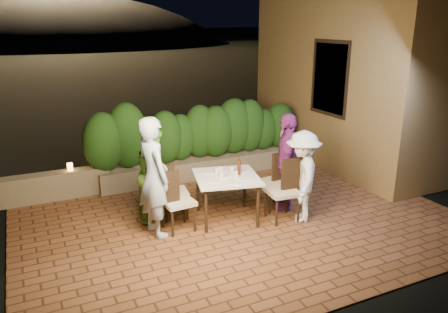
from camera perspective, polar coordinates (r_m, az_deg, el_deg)
ground at (r=7.24m, az=2.41°, el=-8.51°), size 400.00×400.00×0.00m
terrace_floor at (r=7.67m, az=0.65°, el=-7.41°), size 7.00×6.00×0.15m
building_wall at (r=10.25m, az=15.68°, el=13.14°), size 1.60×5.00×5.00m
window_pane at (r=9.41m, az=13.77°, el=9.90°), size 0.08×1.00×1.40m
window_frame at (r=9.41m, az=13.72°, el=9.90°), size 0.06×1.15×1.55m
planter at (r=9.18m, az=-3.15°, el=-1.36°), size 4.20×0.55×0.40m
hedge at (r=8.96m, az=-3.22°, el=3.18°), size 4.00×0.70×1.10m
parapet at (r=8.56m, az=-22.10°, el=-3.70°), size 2.20×0.30×0.50m
hill at (r=66.34m, az=-21.16°, el=9.98°), size 52.00×40.00×22.00m
dining_table at (r=7.15m, az=0.34°, el=-5.39°), size 1.20×1.20×0.75m
plate_nw at (r=6.79m, az=-1.30°, el=-3.19°), size 0.21×0.21×0.01m
plate_sw at (r=7.18m, az=-2.13°, el=-2.03°), size 0.21×0.21×0.01m
plate_ne at (r=6.89m, az=2.76°, el=-2.89°), size 0.22×0.22×0.01m
plate_se at (r=7.24m, az=2.23°, el=-1.86°), size 0.22×0.22×0.01m
plate_centre at (r=7.01m, az=0.06°, el=-2.51°), size 0.24×0.24×0.01m
plate_front at (r=6.70m, az=1.34°, el=-3.48°), size 0.20×0.20×0.01m
glass_nw at (r=6.86m, az=-0.32°, el=-2.54°), size 0.06×0.06×0.11m
glass_sw at (r=7.11m, az=-0.94°, el=-1.85°), size 0.06×0.06×0.10m
glass_ne at (r=6.93m, az=1.58°, el=-2.35°), size 0.06×0.06×0.11m
glass_se at (r=7.15m, az=1.07°, el=-1.69°), size 0.06×0.06×0.11m
beer_bottle at (r=7.03m, az=1.97°, el=-1.15°), size 0.06×0.06×0.31m
bowl at (r=7.25m, az=-0.60°, el=-1.72°), size 0.20×0.20×0.04m
chair_left_front at (r=6.78m, az=-6.01°, el=-5.73°), size 0.49×0.49×0.98m
chair_left_back at (r=7.23m, az=-6.54°, el=-4.48°), size 0.48×0.48×0.92m
chair_right_front at (r=7.13m, az=7.64°, el=-4.37°), size 0.51×0.51×1.03m
chair_right_back at (r=7.57m, az=6.42°, el=-3.22°), size 0.49×0.49×0.98m
diner_blue at (r=6.56m, az=-9.17°, el=-2.68°), size 0.55×0.74×1.83m
diner_green at (r=7.14m, az=-9.02°, el=-2.29°), size 0.88×0.94×1.53m
diner_white at (r=7.10m, az=10.20°, el=-2.60°), size 0.99×1.11×1.49m
diner_purple at (r=7.53m, az=8.24°, el=-0.62°), size 0.91×1.04×1.68m
parapet_lamp at (r=8.49m, az=-19.47°, el=-1.30°), size 0.10×0.10×0.14m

